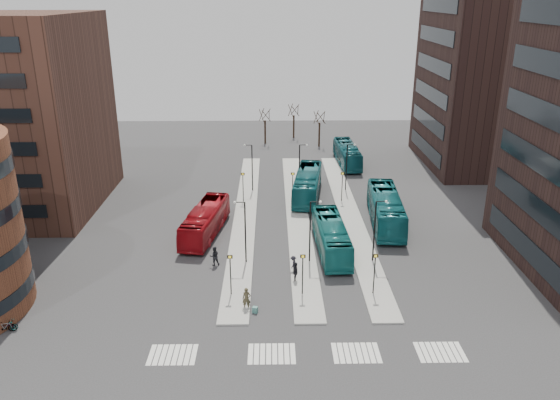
{
  "coord_description": "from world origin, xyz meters",
  "views": [
    {
      "loc": [
        -0.92,
        -28.24,
        23.85
      ],
      "look_at": [
        -0.13,
        21.56,
        5.0
      ],
      "focal_mm": 35.0,
      "sensor_mm": 36.0,
      "label": 1
    }
  ],
  "objects_px": {
    "teal_bus_a": "(331,237)",
    "traveller": "(247,299)",
    "commuter_b": "(296,272)",
    "red_bus": "(205,221)",
    "teal_bus_c": "(386,209)",
    "bicycle_mid": "(5,327)",
    "bicycle_far": "(7,325)",
    "commuter_c": "(293,264)",
    "suitcase": "(255,310)",
    "teal_bus_b": "(308,184)",
    "commuter_a": "(214,256)",
    "teal_bus_d": "(347,154)",
    "bicycle_near": "(6,327)"
  },
  "relations": [
    {
      "from": "bicycle_mid",
      "to": "bicycle_near",
      "type": "bearing_deg",
      "value": -16.92
    },
    {
      "from": "teal_bus_c",
      "to": "bicycle_near",
      "type": "relative_size",
      "value": 7.71
    },
    {
      "from": "teal_bus_c",
      "to": "bicycle_far",
      "type": "bearing_deg",
      "value": -143.95
    },
    {
      "from": "teal_bus_b",
      "to": "traveller",
      "type": "distance_m",
      "value": 26.77
    },
    {
      "from": "teal_bus_a",
      "to": "commuter_b",
      "type": "bearing_deg",
      "value": -123.62
    },
    {
      "from": "teal_bus_a",
      "to": "commuter_c",
      "type": "xyz_separation_m",
      "value": [
        -3.89,
        -4.14,
        -0.8
      ]
    },
    {
      "from": "commuter_a",
      "to": "bicycle_mid",
      "type": "relative_size",
      "value": 1.2
    },
    {
      "from": "teal_bus_d",
      "to": "bicycle_mid",
      "type": "xyz_separation_m",
      "value": [
        -31.3,
        -42.79,
        -1.09
      ]
    },
    {
      "from": "red_bus",
      "to": "bicycle_mid",
      "type": "height_order",
      "value": "red_bus"
    },
    {
      "from": "commuter_a",
      "to": "bicycle_near",
      "type": "bearing_deg",
      "value": 21.2
    },
    {
      "from": "commuter_c",
      "to": "bicycle_far",
      "type": "height_order",
      "value": "commuter_c"
    },
    {
      "from": "suitcase",
      "to": "teal_bus_d",
      "type": "distance_m",
      "value": 42.3
    },
    {
      "from": "commuter_b",
      "to": "bicycle_mid",
      "type": "distance_m",
      "value": 23.33
    },
    {
      "from": "teal_bus_b",
      "to": "commuter_a",
      "type": "distance_m",
      "value": 20.77
    },
    {
      "from": "teal_bus_d",
      "to": "bicycle_mid",
      "type": "height_order",
      "value": "teal_bus_d"
    },
    {
      "from": "commuter_a",
      "to": "bicycle_mid",
      "type": "xyz_separation_m",
      "value": [
        -14.67,
        -10.66,
        -0.47
      ]
    },
    {
      "from": "teal_bus_c",
      "to": "commuter_c",
      "type": "relative_size",
      "value": 8.5
    },
    {
      "from": "commuter_c",
      "to": "commuter_b",
      "type": "bearing_deg",
      "value": 19.81
    },
    {
      "from": "bicycle_far",
      "to": "commuter_b",
      "type": "bearing_deg",
      "value": -58.52
    },
    {
      "from": "teal_bus_b",
      "to": "teal_bus_c",
      "type": "bearing_deg",
      "value": -39.31
    },
    {
      "from": "traveller",
      "to": "commuter_b",
      "type": "relative_size",
      "value": 1.0
    },
    {
      "from": "teal_bus_a",
      "to": "commuter_a",
      "type": "bearing_deg",
      "value": -167.81
    },
    {
      "from": "commuter_a",
      "to": "bicycle_far",
      "type": "xyz_separation_m",
      "value": [
        -14.67,
        -10.3,
        -0.51
      ]
    },
    {
      "from": "teal_bus_a",
      "to": "traveller",
      "type": "bearing_deg",
      "value": -128.9
    },
    {
      "from": "commuter_c",
      "to": "teal_bus_d",
      "type": "bearing_deg",
      "value": -179.24
    },
    {
      "from": "red_bus",
      "to": "commuter_a",
      "type": "bearing_deg",
      "value": -67.4
    },
    {
      "from": "commuter_b",
      "to": "teal_bus_a",
      "type": "bearing_deg",
      "value": -34.18
    },
    {
      "from": "commuter_a",
      "to": "commuter_b",
      "type": "distance_m",
      "value": 8.14
    },
    {
      "from": "teal_bus_a",
      "to": "commuter_b",
      "type": "distance_m",
      "value": 7.22
    },
    {
      "from": "teal_bus_d",
      "to": "commuter_b",
      "type": "distance_m",
      "value": 36.58
    },
    {
      "from": "teal_bus_b",
      "to": "bicycle_far",
      "type": "relative_size",
      "value": 7.53
    },
    {
      "from": "teal_bus_b",
      "to": "traveller",
      "type": "bearing_deg",
      "value": -96.17
    },
    {
      "from": "commuter_c",
      "to": "bicycle_mid",
      "type": "height_order",
      "value": "commuter_c"
    },
    {
      "from": "teal_bus_b",
      "to": "bicycle_far",
      "type": "distance_m",
      "value": 37.67
    },
    {
      "from": "teal_bus_c",
      "to": "traveller",
      "type": "height_order",
      "value": "teal_bus_c"
    },
    {
      "from": "teal_bus_d",
      "to": "traveller",
      "type": "xyz_separation_m",
      "value": [
        -13.3,
        -39.81,
        -0.62
      ]
    },
    {
      "from": "commuter_c",
      "to": "suitcase",
      "type": "bearing_deg",
      "value": -9.31
    },
    {
      "from": "teal_bus_d",
      "to": "teal_bus_c",
      "type": "bearing_deg",
      "value": -88.99
    },
    {
      "from": "teal_bus_a",
      "to": "commuter_c",
      "type": "distance_m",
      "value": 5.74
    },
    {
      "from": "bicycle_mid",
      "to": "bicycle_far",
      "type": "xyz_separation_m",
      "value": [
        0.0,
        0.36,
        -0.04
      ]
    },
    {
      "from": "teal_bus_b",
      "to": "bicycle_near",
      "type": "height_order",
      "value": "teal_bus_b"
    },
    {
      "from": "teal_bus_a",
      "to": "teal_bus_b",
      "type": "distance_m",
      "value": 15.48
    },
    {
      "from": "teal_bus_b",
      "to": "commuter_b",
      "type": "bearing_deg",
      "value": -88.42
    },
    {
      "from": "teal_bus_a",
      "to": "bicycle_mid",
      "type": "height_order",
      "value": "teal_bus_a"
    },
    {
      "from": "teal_bus_a",
      "to": "suitcase",
      "type": "bearing_deg",
      "value": -125.13
    },
    {
      "from": "bicycle_mid",
      "to": "bicycle_far",
      "type": "relative_size",
      "value": 0.96
    },
    {
      "from": "teal_bus_c",
      "to": "traveller",
      "type": "relative_size",
      "value": 6.8
    },
    {
      "from": "red_bus",
      "to": "commuter_b",
      "type": "xyz_separation_m",
      "value": [
        9.06,
        -10.31,
        -0.61
      ]
    },
    {
      "from": "red_bus",
      "to": "teal_bus_c",
      "type": "relative_size",
      "value": 0.87
    },
    {
      "from": "red_bus",
      "to": "commuter_c",
      "type": "bearing_deg",
      "value": -33.28
    }
  ]
}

